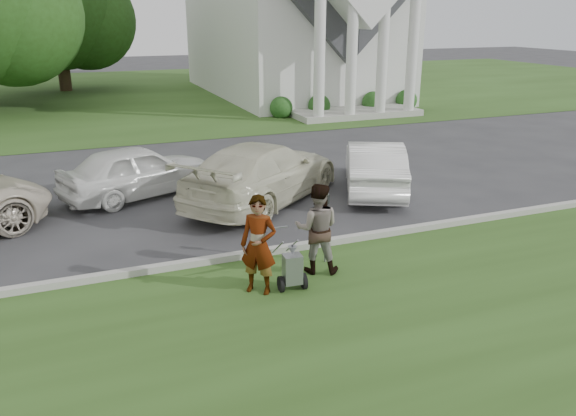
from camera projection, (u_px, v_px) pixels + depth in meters
ground at (301, 261)px, 11.34m from camera, size 120.00×120.00×0.00m
grass_strip at (376, 336)px, 8.69m from camera, size 80.00×7.00×0.01m
church_lawn at (135, 93)px, 35.09m from camera, size 80.00×30.00×0.01m
curb at (291, 248)px, 11.79m from camera, size 80.00×0.18×0.15m
tree_back at (56, 14)px, 34.78m from camera, size 9.61×7.60×8.89m
striping_cart at (292, 270)px, 10.04m from camera, size 0.52×1.02×0.93m
person_left at (259, 246)px, 9.80m from camera, size 0.78×0.74×1.80m
person_right at (317, 229)px, 10.60m from camera, size 1.06×0.96×1.76m
parking_meter_near at (326, 220)px, 10.99m from camera, size 0.10×0.09×1.45m
car_b at (138, 171)px, 15.16m from camera, size 4.51×3.07×1.43m
car_c at (263, 173)px, 14.72m from camera, size 5.60×5.18×1.58m
car_d at (374, 166)px, 15.67m from camera, size 3.21×4.51×1.41m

